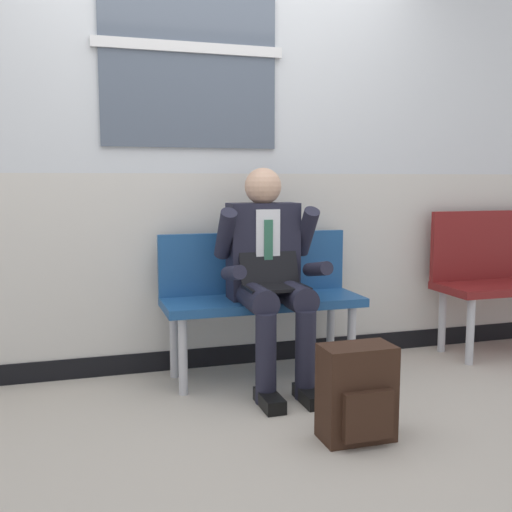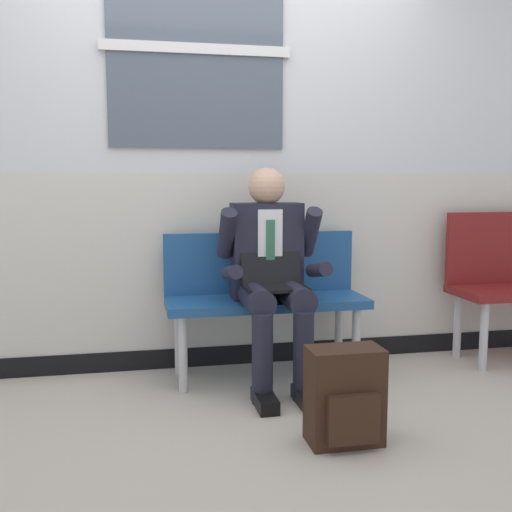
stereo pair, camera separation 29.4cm
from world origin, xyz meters
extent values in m
plane|color=#B2A899|center=(0.00, 0.00, 0.00)|extent=(18.00, 18.00, 0.00)
cube|color=silver|center=(0.00, 0.79, 2.17)|extent=(5.86, 0.12, 1.95)
cube|color=beige|center=(0.00, 0.79, 0.66)|extent=(5.86, 0.12, 1.08)
cube|color=black|center=(0.00, 0.79, 0.06)|extent=(5.86, 0.14, 0.12)
cube|color=#4C5666|center=(-0.15, 0.72, 1.92)|extent=(1.04, 0.02, 1.14)
cube|color=silver|center=(-0.15, 0.71, 1.92)|extent=(1.12, 0.03, 0.06)
cube|color=navy|center=(0.21, 0.44, 0.45)|extent=(1.16, 0.42, 0.05)
cube|color=navy|center=(0.21, 0.62, 0.66)|extent=(1.16, 0.04, 0.37)
cylinder|color=#B7B7BC|center=(-0.29, 0.29, 0.21)|extent=(0.05, 0.05, 0.43)
cylinder|color=#B7B7BC|center=(-0.29, 0.59, 0.21)|extent=(0.05, 0.05, 0.43)
cylinder|color=#B7B7BC|center=(0.71, 0.29, 0.21)|extent=(0.05, 0.05, 0.43)
cylinder|color=#B7B7BC|center=(0.71, 0.59, 0.21)|extent=(0.05, 0.05, 0.43)
cube|color=maroon|center=(2.05, 0.62, 0.71)|extent=(1.20, 0.04, 0.47)
cylinder|color=#B7B7BC|center=(1.53, 0.29, 0.21)|extent=(0.05, 0.05, 0.43)
cylinder|color=#B7B7BC|center=(1.53, 0.59, 0.21)|extent=(0.05, 0.05, 0.43)
cylinder|color=#1E1E2D|center=(0.10, 0.23, 0.52)|extent=(0.15, 0.40, 0.15)
cylinder|color=#1E1E2D|center=(0.10, 0.04, 0.24)|extent=(0.11, 0.11, 0.48)
cube|color=black|center=(0.10, -0.02, 0.04)|extent=(0.10, 0.26, 0.07)
cylinder|color=#1E1E2D|center=(0.32, 0.23, 0.52)|extent=(0.15, 0.40, 0.15)
cylinder|color=#1E1E2D|center=(0.32, 0.04, 0.24)|extent=(0.11, 0.11, 0.48)
cube|color=black|center=(0.32, -0.02, 0.04)|extent=(0.10, 0.26, 0.07)
cube|color=#1E1E2D|center=(0.21, 0.44, 0.75)|extent=(0.40, 0.18, 0.55)
cube|color=silver|center=(0.21, 0.34, 0.80)|extent=(0.14, 0.01, 0.39)
cube|color=#2D664C|center=(0.21, 0.34, 0.77)|extent=(0.05, 0.01, 0.33)
sphere|color=tan|center=(0.21, 0.44, 1.12)|extent=(0.21, 0.21, 0.21)
cylinder|color=#1E1E2D|center=(-0.03, 0.37, 0.86)|extent=(0.09, 0.25, 0.30)
cylinder|color=#1E1E2D|center=(-0.03, 0.20, 0.67)|extent=(0.08, 0.27, 0.12)
cylinder|color=#1E1E2D|center=(0.45, 0.37, 0.86)|extent=(0.09, 0.25, 0.30)
cylinder|color=#1E1E2D|center=(0.45, 0.20, 0.67)|extent=(0.08, 0.27, 0.12)
cube|color=black|center=(0.21, 0.20, 0.58)|extent=(0.34, 0.22, 0.02)
cube|color=black|center=(0.21, 0.33, 0.69)|extent=(0.34, 0.08, 0.21)
cube|color=#331E14|center=(0.35, -0.49, 0.22)|extent=(0.33, 0.19, 0.43)
cube|color=#331E14|center=(0.35, -0.60, 0.15)|extent=(0.23, 0.04, 0.22)
camera|label=1|loc=(-0.83, -2.81, 1.16)|focal=41.89mm
camera|label=2|loc=(-0.54, -2.88, 1.16)|focal=41.89mm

